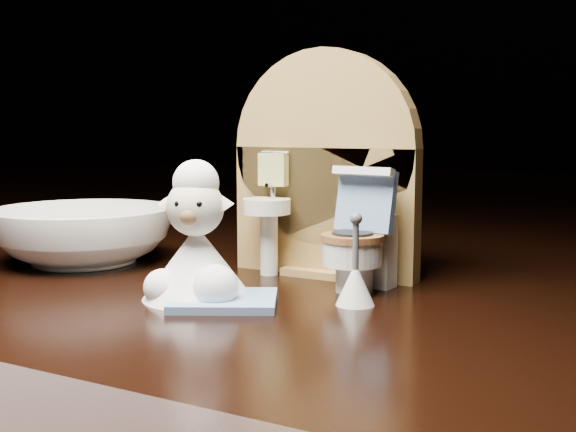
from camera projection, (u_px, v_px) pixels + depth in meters
backdrop_panel at (323, 177)px, 0.48m from camera, size 0.13×0.05×0.15m
toy_toilet at (361, 245)px, 0.44m from camera, size 0.04×0.05×0.08m
bath_mat at (224, 301)px, 0.41m from camera, size 0.07×0.07×0.00m
toilet_brush at (355, 281)px, 0.40m from camera, size 0.02×0.02×0.05m
plush_lamb at (197, 250)px, 0.42m from camera, size 0.07×0.06×0.08m
ceramic_bowl at (83, 235)px, 0.53m from camera, size 0.14×0.14×0.04m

